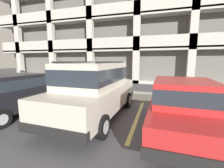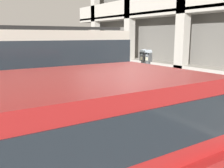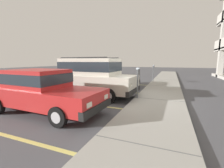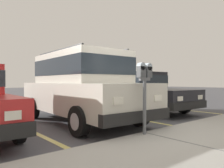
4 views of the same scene
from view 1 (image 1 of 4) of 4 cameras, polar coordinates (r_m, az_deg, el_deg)
ground_plane at (r=7.75m, az=-0.06°, el=-7.01°), size 80.00×80.00×0.10m
sidewalk at (r=8.93m, az=2.39°, el=-4.17°), size 40.00×2.20×0.12m
parking_stall_lines at (r=6.12m, az=10.17°, el=-10.94°), size 12.49×4.80×0.01m
silver_suv at (r=5.50m, az=-6.59°, el=-1.37°), size 2.14×4.85×2.03m
red_sedan at (r=6.97m, az=-32.04°, el=-2.76°), size 2.05×4.59×1.54m
dark_hatchback at (r=4.79m, az=24.96°, el=-6.93°), size 1.93×4.53×1.54m
parking_meter_near at (r=7.81m, az=1.46°, el=2.33°), size 0.35×0.12×1.42m
parking_meter_far at (r=11.19m, az=-30.77°, el=3.00°), size 0.35×0.12×1.42m
parking_garage at (r=20.51m, az=12.01°, el=28.39°), size 32.00×10.00×19.25m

